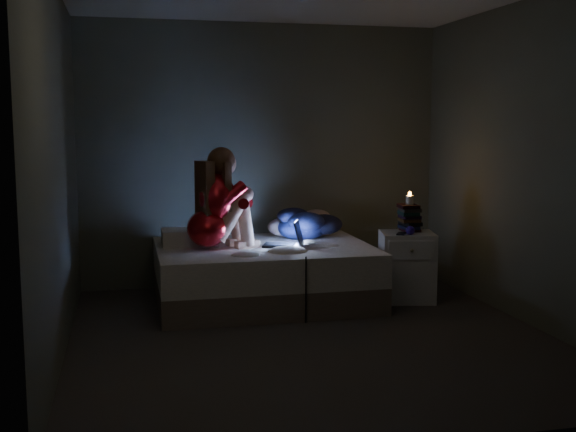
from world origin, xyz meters
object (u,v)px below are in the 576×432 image
object	(u,v)px
woman	(207,199)
nightstand	(407,266)
bed	(264,274)
laptop	(282,233)
candle	(410,202)
phone	(404,234)

from	to	relation	value
woman	nightstand	bearing A→B (deg)	-22.12
bed	laptop	xyz separation A→B (m)	(0.15, -0.09, 0.38)
nightstand	candle	size ratio (longest dim) A/B	7.89
bed	nightstand	bearing A→B (deg)	-9.44
laptop	bed	bearing A→B (deg)	170.67
woman	laptop	world-z (taller)	woman
nightstand	bed	bearing A→B (deg)	-177.05
laptop	phone	xyz separation A→B (m)	(1.06, -0.23, -0.01)
woman	laptop	xyz separation A→B (m)	(0.67, 0.03, -0.33)
laptop	phone	world-z (taller)	laptop
woman	phone	bearing A→B (deg)	-25.79
bed	woman	distance (m)	0.89
bed	woman	size ratio (longest dim) A/B	2.13
bed	laptop	bearing A→B (deg)	-30.17
woman	candle	distance (m)	1.85
woman	laptop	size ratio (longest dim) A/B	2.59
bed	candle	distance (m)	1.48
woman	nightstand	size ratio (longest dim) A/B	1.42
bed	nightstand	world-z (taller)	nightstand
nightstand	laptop	bearing A→B (deg)	-173.92
bed	laptop	size ratio (longest dim) A/B	5.52
phone	woman	bearing A→B (deg)	-169.21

